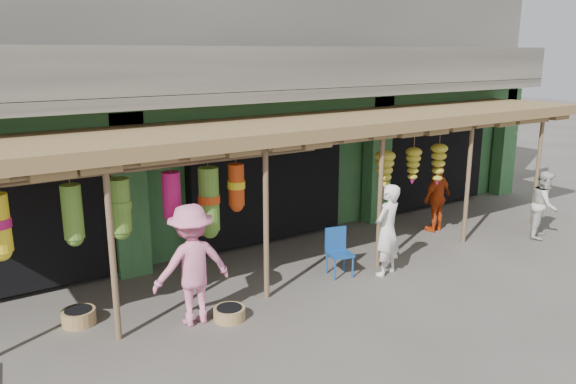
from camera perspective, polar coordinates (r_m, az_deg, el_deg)
ground at (r=10.53m, az=4.27°, el=-8.32°), size 80.00×80.00×0.00m
building at (r=13.89m, az=-8.22°, el=11.33°), size 16.40×6.80×7.00m
awning at (r=10.40m, az=1.22°, el=6.19°), size 14.00×2.70×2.79m
blue_chair at (r=10.38m, az=5.11°, el=-5.78°), size 0.50×0.51×0.88m
basket_mid at (r=8.87m, az=-5.97°, el=-12.18°), size 0.60×0.60×0.19m
basket_right at (r=9.24m, az=-20.49°, el=-11.80°), size 0.61×0.61×0.23m
person_front at (r=10.37m, az=10.05°, el=-3.83°), size 0.71×0.56×1.71m
person_right at (r=13.51m, az=24.60°, el=-1.17°), size 0.90×0.82×1.49m
person_vendor at (r=13.16m, az=14.90°, el=-0.52°), size 0.97×0.52×1.58m
person_shopper at (r=8.53m, az=-9.74°, el=-7.30°), size 1.23×0.74×1.86m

